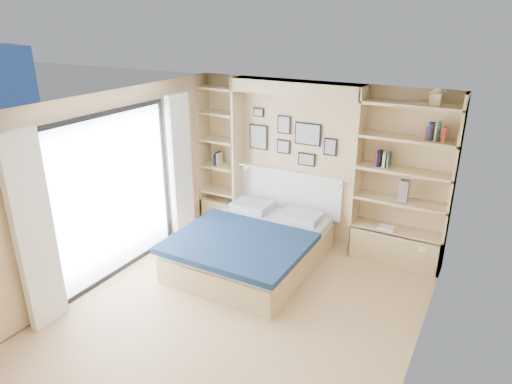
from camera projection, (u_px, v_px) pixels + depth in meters
The scene contains 8 objects.
ground at pixel (243, 308), 5.62m from camera, with size 4.50×4.50×0.00m, color tan.
room_shell at pixel (272, 184), 6.65m from camera, with size 4.50×4.50×4.50m.
bed at pixel (252, 245), 6.56m from camera, with size 1.81×2.34×1.07m.
photo_gallery at pixel (289, 138), 7.06m from camera, with size 1.48×0.02×0.82m.
reading_lamps at pixel (291, 174), 6.99m from camera, with size 1.92×0.12×0.15m.
shelf_decor at pixel (387, 148), 6.21m from camera, with size 3.53×0.23×2.03m.
deck at pixel (48, 243), 7.25m from camera, with size 3.20×4.00×0.05m, color brown.
deck_chair at pixel (114, 218), 7.23m from camera, with size 0.72×0.89×0.77m.
Camera 1 is at (2.43, -4.05, 3.38)m, focal length 32.00 mm.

